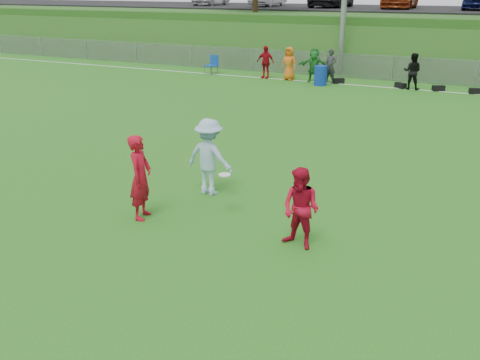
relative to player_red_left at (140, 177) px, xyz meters
The scene contains 13 objects.
ground 1.88m from the player_red_left, ahead, with size 120.00×120.00×0.00m, color #206B16.
sideline_far 17.92m from the player_red_left, 84.74° to the left, with size 60.00×0.10×0.01m, color white.
fence 19.89m from the player_red_left, 85.27° to the left, with size 58.00×0.06×1.30m.
berm 30.87m from the player_red_left, 86.96° to the left, with size 120.00×18.00×3.00m, color #2C5718.
parking_lot 32.93m from the player_red_left, 87.14° to the left, with size 120.00×12.00×0.10m, color black.
spectator_row 17.89m from the player_red_left, 94.91° to the left, with size 8.44×0.96×1.69m.
gear_bags 18.17m from the player_red_left, 80.88° to the left, with size 6.99×0.54×0.26m.
player_red_left is the anchor object (origin of this frame).
player_red_center 3.50m from the player_red_left, ahead, with size 0.76×0.59×1.57m, color #B60C27.
player_blue 1.95m from the player_red_left, 70.86° to the left, with size 1.18×0.68×1.82m, color #A5C5E5.
frisbee 1.76m from the player_red_left, 29.41° to the left, with size 0.26×0.26×0.02m.
recycling_bin 17.08m from the player_red_left, 94.57° to the left, with size 0.64×0.64×0.95m, color #0E329D.
camp_chair 19.53m from the player_red_left, 113.90° to the left, with size 0.69×0.70×1.03m.
Camera 1 is at (4.74, -8.42, 4.70)m, focal length 40.00 mm.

